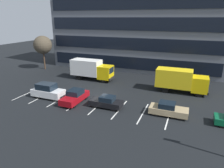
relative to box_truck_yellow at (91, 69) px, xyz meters
name	(u,v)px	position (x,y,z in m)	size (l,w,h in m)	color
ground_plane	(100,95)	(4.48, -6.07, -1.93)	(120.00, 120.00, 0.00)	black
office_building	(136,24)	(4.48, 11.88, 7.07)	(34.07, 10.57, 18.00)	slate
lot_markings	(88,104)	(4.48, -9.59, -1.93)	(19.74, 5.40, 0.01)	silver
box_truck_yellow	(91,69)	(0.00, 0.00, 0.00)	(7.40, 2.45, 3.43)	yellow
box_truck_yellow_all	(180,80)	(14.73, -0.95, -0.06)	(7.19, 2.38, 3.33)	yellow
sedan_black	(106,102)	(6.97, -9.61, -1.26)	(3.99, 1.67, 1.43)	black
sedan_tan	(168,109)	(14.14, -9.01, -1.23)	(4.14, 1.73, 1.48)	tan
sedan_maroon	(75,96)	(2.66, -9.66, -1.18)	(1.87, 4.46, 1.60)	maroon
suv_white	(48,91)	(-1.52, -9.72, -0.97)	(4.40, 1.87, 1.99)	white
bare_tree	(43,45)	(-12.52, 3.07, 3.09)	(3.66, 3.66, 6.87)	#473323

